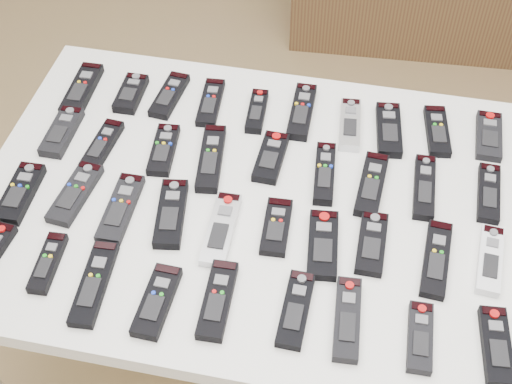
% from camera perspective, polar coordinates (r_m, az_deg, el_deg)
% --- Properties ---
extents(ground, '(4.00, 4.00, 0.00)m').
position_cam_1_polar(ground, '(2.24, 2.91, -13.84)').
color(ground, '#987F4D').
rests_on(ground, ground).
extents(table, '(1.25, 0.88, 0.78)m').
position_cam_1_polar(table, '(1.63, 0.00, -1.81)').
color(table, white).
rests_on(table, ground).
extents(remote_0, '(0.06, 0.19, 0.02)m').
position_cam_1_polar(remote_0, '(1.89, -13.76, 7.98)').
color(remote_0, black).
rests_on(remote_0, table).
extents(remote_1, '(0.06, 0.13, 0.02)m').
position_cam_1_polar(remote_1, '(1.85, -9.98, 7.77)').
color(remote_1, black).
rests_on(remote_1, table).
extents(remote_2, '(0.07, 0.17, 0.02)m').
position_cam_1_polar(remote_2, '(1.83, -6.94, 7.68)').
color(remote_2, black).
rests_on(remote_2, table).
extents(remote_3, '(0.06, 0.17, 0.02)m').
position_cam_1_polar(remote_3, '(1.80, -3.65, 7.16)').
color(remote_3, black).
rests_on(remote_3, table).
extents(remote_4, '(0.05, 0.15, 0.02)m').
position_cam_1_polar(remote_4, '(1.77, 0.07, 6.48)').
color(remote_4, black).
rests_on(remote_4, table).
extents(remote_5, '(0.06, 0.19, 0.02)m').
position_cam_1_polar(remote_5, '(1.78, 3.68, 6.44)').
color(remote_5, black).
rests_on(remote_5, table).
extents(remote_6, '(0.06, 0.17, 0.02)m').
position_cam_1_polar(remote_6, '(1.75, 7.52, 5.37)').
color(remote_6, '#B7B7BC').
rests_on(remote_6, table).
extents(remote_7, '(0.08, 0.18, 0.02)m').
position_cam_1_polar(remote_7, '(1.75, 10.58, 4.91)').
color(remote_7, black).
rests_on(remote_7, table).
extents(remote_8, '(0.07, 0.17, 0.02)m').
position_cam_1_polar(remote_8, '(1.78, 14.29, 4.74)').
color(remote_8, black).
rests_on(remote_8, table).
extents(remote_9, '(0.06, 0.16, 0.02)m').
position_cam_1_polar(remote_9, '(1.80, 18.13, 4.28)').
color(remote_9, black).
rests_on(remote_9, table).
extents(remote_10, '(0.06, 0.16, 0.02)m').
position_cam_1_polar(remote_10, '(1.78, -15.27, 4.67)').
color(remote_10, black).
rests_on(remote_10, table).
extents(remote_11, '(0.06, 0.16, 0.02)m').
position_cam_1_polar(remote_11, '(1.72, -12.21, 3.65)').
color(remote_11, black).
rests_on(remote_11, table).
extents(remote_12, '(0.07, 0.16, 0.02)m').
position_cam_1_polar(remote_12, '(1.69, -7.40, 3.37)').
color(remote_12, black).
rests_on(remote_12, table).
extents(remote_13, '(0.08, 0.21, 0.02)m').
position_cam_1_polar(remote_13, '(1.66, -3.62, 2.71)').
color(remote_13, black).
rests_on(remote_13, table).
extents(remote_14, '(0.06, 0.15, 0.02)m').
position_cam_1_polar(remote_14, '(1.66, 1.19, 2.79)').
color(remote_14, black).
rests_on(remote_14, table).
extents(remote_15, '(0.06, 0.18, 0.02)m').
position_cam_1_polar(remote_15, '(1.63, 5.50, 1.49)').
color(remote_15, black).
rests_on(remote_15, table).
extents(remote_16, '(0.06, 0.19, 0.02)m').
position_cam_1_polar(remote_16, '(1.62, 9.23, 0.59)').
color(remote_16, black).
rests_on(remote_16, table).
extents(remote_17, '(0.05, 0.18, 0.02)m').
position_cam_1_polar(remote_17, '(1.64, 13.32, 0.38)').
color(remote_17, black).
rests_on(remote_17, table).
extents(remote_18, '(0.05, 0.17, 0.02)m').
position_cam_1_polar(remote_18, '(1.67, 18.12, -0.08)').
color(remote_18, black).
rests_on(remote_18, table).
extents(remote_19, '(0.06, 0.17, 0.02)m').
position_cam_1_polar(remote_19, '(1.67, -18.35, -0.09)').
color(remote_19, black).
rests_on(remote_19, table).
extents(remote_20, '(0.07, 0.18, 0.02)m').
position_cam_1_polar(remote_20, '(1.63, -14.26, -0.10)').
color(remote_20, black).
rests_on(remote_20, table).
extents(remote_21, '(0.06, 0.19, 0.02)m').
position_cam_1_polar(remote_21, '(1.58, -10.77, -1.28)').
color(remote_21, black).
rests_on(remote_21, table).
extents(remote_22, '(0.09, 0.19, 0.02)m').
position_cam_1_polar(remote_22, '(1.55, -6.82, -1.71)').
color(remote_22, black).
rests_on(remote_22, table).
extents(remote_23, '(0.06, 0.19, 0.02)m').
position_cam_1_polar(remote_23, '(1.52, -2.81, -2.99)').
color(remote_23, '#B7B7BC').
rests_on(remote_23, table).
extents(remote_24, '(0.06, 0.15, 0.02)m').
position_cam_1_polar(remote_24, '(1.52, 1.64, -2.80)').
color(remote_24, black).
rests_on(remote_24, table).
extents(remote_25, '(0.08, 0.18, 0.02)m').
position_cam_1_polar(remote_25, '(1.50, 5.37, -4.21)').
color(remote_25, black).
rests_on(remote_25, table).
extents(remote_26, '(0.06, 0.16, 0.02)m').
position_cam_1_polar(remote_26, '(1.51, 9.24, -4.07)').
color(remote_26, black).
rests_on(remote_26, table).
extents(remote_27, '(0.06, 0.19, 0.02)m').
position_cam_1_polar(remote_27, '(1.52, 14.22, -5.22)').
color(remote_27, black).
rests_on(remote_27, table).
extents(remote_28, '(0.06, 0.17, 0.02)m').
position_cam_1_polar(remote_28, '(1.55, 18.22, -5.19)').
color(remote_28, silver).
rests_on(remote_28, table).
extents(remote_30, '(0.05, 0.15, 0.02)m').
position_cam_1_polar(remote_30, '(1.52, -16.31, -5.47)').
color(remote_30, black).
rests_on(remote_30, table).
extents(remote_31, '(0.06, 0.20, 0.02)m').
position_cam_1_polar(remote_31, '(1.47, -12.82, -7.14)').
color(remote_31, black).
rests_on(remote_31, table).
extents(remote_32, '(0.06, 0.16, 0.02)m').
position_cam_1_polar(remote_32, '(1.42, -7.94, -8.65)').
color(remote_32, black).
rests_on(remote_32, table).
extents(remote_33, '(0.06, 0.18, 0.02)m').
position_cam_1_polar(remote_33, '(1.41, -3.10, -8.62)').
color(remote_33, black).
rests_on(remote_33, table).
extents(remote_34, '(0.05, 0.17, 0.02)m').
position_cam_1_polar(remote_34, '(1.40, 3.19, -9.36)').
color(remote_34, black).
rests_on(remote_34, table).
extents(remote_35, '(0.06, 0.18, 0.02)m').
position_cam_1_polar(remote_35, '(1.40, 7.32, -10.04)').
color(remote_35, black).
rests_on(remote_35, table).
extents(remote_36, '(0.05, 0.15, 0.02)m').
position_cam_1_polar(remote_36, '(1.40, 12.99, -11.26)').
color(remote_36, black).
rests_on(remote_36, table).
extents(remote_37, '(0.07, 0.16, 0.02)m').
position_cam_1_polar(remote_37, '(1.43, 18.67, -11.58)').
color(remote_37, black).
rests_on(remote_37, table).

